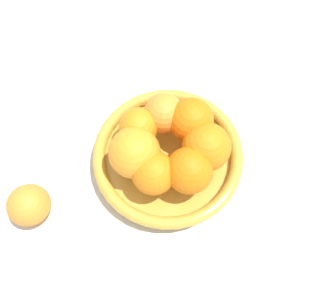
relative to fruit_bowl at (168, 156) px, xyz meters
The scene contains 4 objects.
ground_plane 0.02m from the fruit_bowl, ahead, with size 4.00×4.00×0.00m, color beige.
fruit_bowl is the anchor object (origin of this frame).
orange_pile 0.06m from the fruit_bowl, 64.93° to the right, with size 0.19×0.18×0.08m.
stray_orange 0.24m from the fruit_bowl, 164.82° to the right, with size 0.07×0.07×0.07m, color orange.
Camera 1 is at (-0.03, -0.22, 0.55)m, focal length 35.00 mm.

